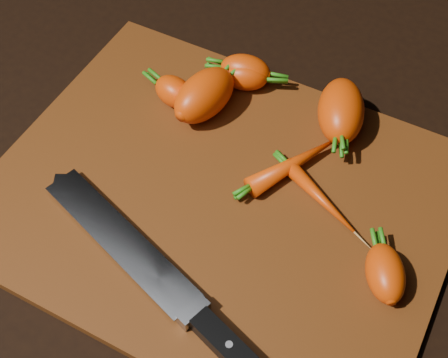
% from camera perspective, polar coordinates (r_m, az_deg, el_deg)
% --- Properties ---
extents(ground, '(2.00, 2.00, 0.01)m').
position_cam_1_polar(ground, '(0.71, -0.38, -2.25)').
color(ground, black).
extents(cutting_board, '(0.50, 0.40, 0.01)m').
position_cam_1_polar(cutting_board, '(0.70, -0.38, -1.75)').
color(cutting_board, '#653110').
rests_on(cutting_board, ground).
extents(carrot_0, '(0.06, 0.05, 0.04)m').
position_cam_1_polar(carrot_0, '(0.77, -4.56, 7.95)').
color(carrot_0, '#E6450A').
rests_on(carrot_0, cutting_board).
extents(carrot_1, '(0.08, 0.11, 0.05)m').
position_cam_1_polar(carrot_1, '(0.75, 10.65, 6.14)').
color(carrot_1, '#E6450A').
rests_on(carrot_1, cutting_board).
extents(carrot_2, '(0.07, 0.10, 0.05)m').
position_cam_1_polar(carrot_2, '(0.75, -1.81, 7.67)').
color(carrot_2, '#E6450A').
rests_on(carrot_2, cutting_board).
extents(carrot_3, '(0.07, 0.05, 0.04)m').
position_cam_1_polar(carrot_3, '(0.79, 1.97, 9.90)').
color(carrot_3, '#E6450A').
rests_on(carrot_3, cutting_board).
extents(carrot_4, '(0.06, 0.05, 0.04)m').
position_cam_1_polar(carrot_4, '(0.79, 2.04, 9.37)').
color(carrot_4, '#E6450A').
rests_on(carrot_4, cutting_board).
extents(carrot_5, '(0.07, 0.08, 0.04)m').
position_cam_1_polar(carrot_5, '(0.64, 14.53, -8.34)').
color(carrot_5, '#E6450A').
rests_on(carrot_5, cutting_board).
extents(carrot_6, '(0.08, 0.12, 0.02)m').
position_cam_1_polar(carrot_6, '(0.71, 6.30, 1.36)').
color(carrot_6, '#E6450A').
rests_on(carrot_6, cutting_board).
extents(carrot_7, '(0.11, 0.07, 0.02)m').
position_cam_1_polar(carrot_7, '(0.69, 8.71, -1.62)').
color(carrot_7, '#E6450A').
rests_on(carrot_7, cutting_board).
extents(knife, '(0.34, 0.14, 0.02)m').
position_cam_1_polar(knife, '(0.65, -8.33, -6.61)').
color(knife, gray).
rests_on(knife, cutting_board).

